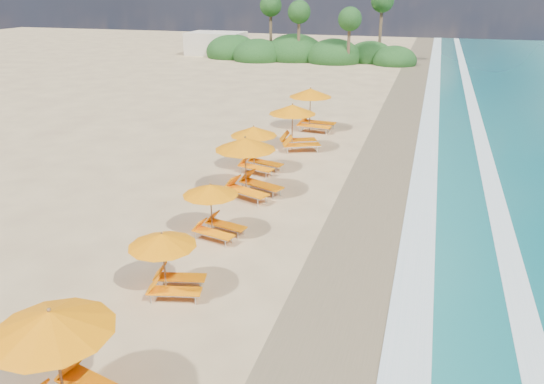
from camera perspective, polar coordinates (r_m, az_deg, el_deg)
ground at (r=20.60m, az=0.00°, el=-3.11°), size 160.00×160.00×0.00m
wet_sand at (r=19.93m, az=11.11°, el=-4.41°), size 4.00×160.00×0.01m
surf_foam at (r=19.91m, az=18.88°, el=-5.18°), size 4.00×160.00×0.01m
station_1 at (r=12.11m, az=-21.51°, el=-16.28°), size 3.19×3.08×2.58m
station_2 at (r=15.76m, az=-11.01°, el=-7.13°), size 2.48×2.39×2.01m
station_3 at (r=19.05m, az=-6.18°, el=-1.62°), size 2.50×2.41×2.03m
station_4 at (r=22.54m, az=-2.47°, el=3.10°), size 3.40×3.35×2.63m
station_5 at (r=25.65m, az=-1.63°, el=4.96°), size 2.86×2.78×2.30m
station_6 at (r=29.17m, az=2.58°, el=7.33°), size 3.42×3.41×2.60m
station_7 at (r=33.29m, az=4.46°, el=9.14°), size 3.08×2.89×2.69m
treeline at (r=65.72m, az=3.24°, el=14.80°), size 25.80×8.80×9.74m
beach_building at (r=71.77m, az=-6.01°, el=15.60°), size 7.00×5.00×2.80m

